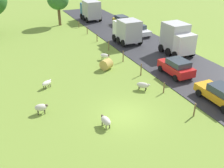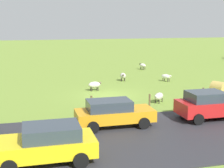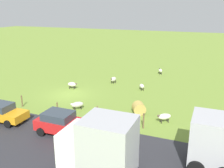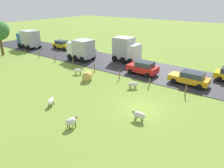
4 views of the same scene
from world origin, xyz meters
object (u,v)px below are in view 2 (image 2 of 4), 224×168
object	(u,v)px
hay_bale_0	(219,88)
car_0	(46,143)
sheep_0	(123,76)
sheep_2	(143,65)
sheep_4	(95,85)
sheep_3	(166,77)
car_1	(209,105)
car_3	(113,113)
sheep_5	(159,96)

from	to	relation	value
hay_bale_0	car_0	bearing A→B (deg)	-55.85
sheep_0	hay_bale_0	size ratio (longest dim) A/B	0.99
sheep_2	sheep_4	size ratio (longest dim) A/B	0.91
hay_bale_0	sheep_0	bearing A→B (deg)	-144.62
sheep_3	car_1	bearing A→B (deg)	-12.39
sheep_4	sheep_0	bearing A→B (deg)	136.47
sheep_0	hay_bale_0	xyz separation A→B (m)	(7.94, 5.64, 0.02)
sheep_4	car_0	xyz separation A→B (m)	(13.69, -4.86, 0.36)
hay_bale_0	sheep_2	bearing A→B (deg)	-175.51
sheep_3	car_0	distance (m)	20.54
car_1	car_3	world-z (taller)	car_1
sheep_4	sheep_5	world-z (taller)	sheep_4
car_0	car_1	distance (m)	10.55
sheep_2	car_3	bearing A→B (deg)	-23.96
sheep_4	car_3	distance (m)	9.89
sheep_2	sheep_5	bearing A→B (deg)	-15.70
sheep_4	car_3	size ratio (longest dim) A/B	0.27
sheep_5	hay_bale_0	size ratio (longest dim) A/B	1.07
sheep_2	sheep_4	bearing A→B (deg)	-37.49
hay_bale_0	car_0	world-z (taller)	car_0
sheep_0	sheep_5	distance (m)	9.09
sheep_5	car_1	bearing A→B (deg)	15.60
car_3	sheep_0	bearing A→B (deg)	161.41
sheep_3	car_1	world-z (taller)	car_1
car_1	car_3	size ratio (longest dim) A/B	0.89
hay_bale_0	car_3	distance (m)	11.75
sheep_4	sheep_5	xyz separation A→B (m)	(5.24, 3.68, -0.04)
car_1	hay_bale_0	bearing A→B (deg)	143.16
sheep_3	hay_bale_0	distance (m)	6.84
sheep_3	hay_bale_0	bearing A→B (deg)	13.48
sheep_0	sheep_5	world-z (taller)	sheep_0
sheep_0	hay_bale_0	bearing A→B (deg)	35.38
sheep_4	car_3	bearing A→B (deg)	-5.52
sheep_2	car_3	distance (m)	22.39
sheep_5	car_3	distance (m)	6.54
car_3	sheep_5	bearing A→B (deg)	134.78
sheep_0	car_1	world-z (taller)	car_1
sheep_2	car_1	bearing A→B (deg)	-8.79
sheep_2	car_1	xyz separation A→B (m)	(20.47, -3.17, 0.40)
sheep_3	sheep_4	distance (m)	8.11
sheep_5	car_3	world-z (taller)	car_3
sheep_3	sheep_4	world-z (taller)	sheep_4
sheep_0	sheep_4	world-z (taller)	sheep_0
sheep_4	car_0	world-z (taller)	car_0
sheep_2	sheep_3	size ratio (longest dim) A/B	0.95
sheep_5	car_0	size ratio (longest dim) A/B	0.28
hay_bale_0	car_1	xyz separation A→B (m)	(5.77, -4.32, 0.37)
sheep_5	car_0	distance (m)	12.02
sheep_0	car_1	size ratio (longest dim) A/B	0.28
hay_bale_0	car_0	xyz separation A→B (m)	(9.60, -14.15, 0.33)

